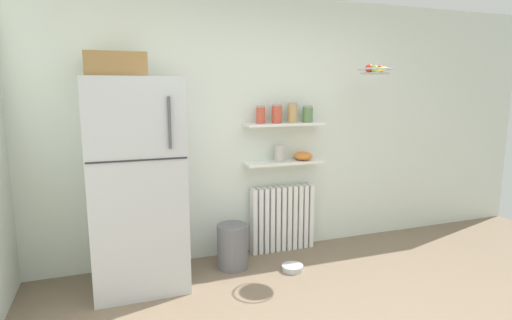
# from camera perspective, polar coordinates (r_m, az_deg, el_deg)

# --- Properties ---
(back_wall) EXTENTS (7.04, 0.10, 2.60)m
(back_wall) POSITION_cam_1_polar(r_m,az_deg,el_deg) (4.19, -0.50, 4.46)
(back_wall) COLOR silver
(back_wall) RESTS_ON ground_plane
(refrigerator) EXTENTS (0.76, 0.75, 1.98)m
(refrigerator) POSITION_cam_1_polar(r_m,az_deg,el_deg) (3.62, -16.46, -2.65)
(refrigerator) COLOR #B7BABF
(refrigerator) RESTS_ON ground_plane
(radiator) EXTENTS (0.69, 0.12, 0.69)m
(radiator) POSITION_cam_1_polar(r_m,az_deg,el_deg) (4.37, 3.69, -8.12)
(radiator) COLOR white
(radiator) RESTS_ON ground_plane
(wall_shelf_lower) EXTENTS (0.83, 0.22, 0.02)m
(wall_shelf_lower) POSITION_cam_1_polar(r_m,az_deg,el_deg) (4.20, 3.94, -0.35)
(wall_shelf_lower) COLOR white
(wall_shelf_upper) EXTENTS (0.83, 0.22, 0.02)m
(wall_shelf_upper) POSITION_cam_1_polar(r_m,az_deg,el_deg) (4.14, 4.01, 5.02)
(wall_shelf_upper) COLOR white
(storage_jar_0) EXTENTS (0.09, 0.09, 0.18)m
(storage_jar_0) POSITION_cam_1_polar(r_m,az_deg,el_deg) (4.04, 0.64, 6.35)
(storage_jar_0) COLOR #C64C38
(storage_jar_0) RESTS_ON wall_shelf_upper
(storage_jar_1) EXTENTS (0.10, 0.10, 0.19)m
(storage_jar_1) POSITION_cam_1_polar(r_m,az_deg,el_deg) (4.10, 2.92, 6.47)
(storage_jar_1) COLOR #C64C38
(storage_jar_1) RESTS_ON wall_shelf_upper
(storage_jar_2) EXTENTS (0.10, 0.10, 0.21)m
(storage_jar_2) POSITION_cam_1_polar(r_m,az_deg,el_deg) (4.17, 5.12, 6.60)
(storage_jar_2) COLOR tan
(storage_jar_2) RESTS_ON wall_shelf_upper
(storage_jar_3) EXTENTS (0.11, 0.11, 0.17)m
(storage_jar_3) POSITION_cam_1_polar(r_m,az_deg,el_deg) (4.25, 7.24, 6.39)
(storage_jar_3) COLOR #5B7F4C
(storage_jar_3) RESTS_ON wall_shelf_upper
(vase) EXTENTS (0.10, 0.10, 0.17)m
(vase) POSITION_cam_1_polar(r_m,az_deg,el_deg) (4.16, 3.34, 0.95)
(vase) COLOR #B2ADA8
(vase) RESTS_ON wall_shelf_lower
(shelf_bowl) EXTENTS (0.20, 0.20, 0.09)m
(shelf_bowl) POSITION_cam_1_polar(r_m,az_deg,el_deg) (4.28, 6.62, 0.57)
(shelf_bowl) COLOR orange
(shelf_bowl) RESTS_ON wall_shelf_lower
(trash_bin) EXTENTS (0.30, 0.30, 0.43)m
(trash_bin) POSITION_cam_1_polar(r_m,az_deg,el_deg) (4.00, -3.31, -11.92)
(trash_bin) COLOR slate
(trash_bin) RESTS_ON ground_plane
(pet_food_bowl) EXTENTS (0.21, 0.21, 0.05)m
(pet_food_bowl) POSITION_cam_1_polar(r_m,az_deg,el_deg) (4.01, 5.12, -14.77)
(pet_food_bowl) COLOR #B7B7BC
(pet_food_bowl) RESTS_ON ground_plane
(hanging_fruit_basket) EXTENTS (0.35, 0.35, 0.09)m
(hanging_fruit_basket) POSITION_cam_1_polar(r_m,az_deg,el_deg) (4.22, 16.30, 12.00)
(hanging_fruit_basket) COLOR #B2B2B7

